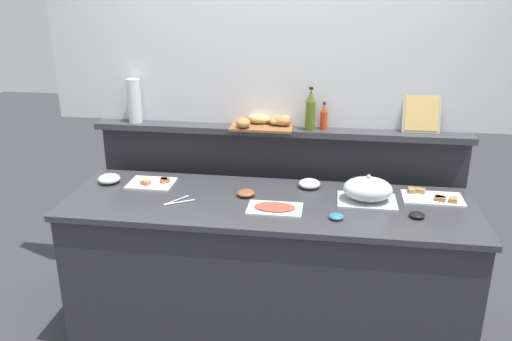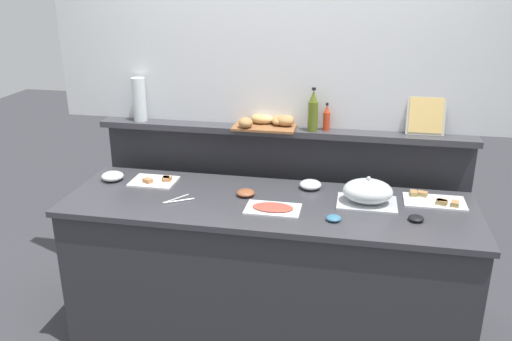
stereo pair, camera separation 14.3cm
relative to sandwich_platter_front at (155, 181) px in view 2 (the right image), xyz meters
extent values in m
plane|color=#38383D|center=(0.76, 0.43, -0.94)|extent=(12.00, 12.00, 0.00)
cube|color=#2D2D33|center=(0.76, -0.17, -0.49)|extent=(2.35, 0.71, 0.90)
cube|color=#38383D|center=(0.76, -0.17, -0.03)|extent=(2.39, 0.75, 0.03)
cube|color=#2D2D33|center=(0.76, 0.39, -0.34)|extent=(2.44, 0.08, 1.21)
cube|color=#38383D|center=(0.76, 0.34, 0.28)|extent=(2.44, 0.22, 0.04)
cube|color=silver|center=(0.76, 0.41, 0.98)|extent=(3.04, 0.08, 1.35)
cube|color=white|center=(-0.01, 0.00, 0.00)|extent=(0.28, 0.22, 0.01)
cube|color=#AD7A47|center=(0.07, 0.02, 0.01)|extent=(0.06, 0.04, 0.01)
cube|color=#D1664C|center=(0.07, 0.02, 0.01)|extent=(0.06, 0.04, 0.01)
cube|color=#AD7A47|center=(0.07, 0.02, 0.02)|extent=(0.06, 0.04, 0.01)
cube|color=#AD7A47|center=(-0.03, -0.04, 0.01)|extent=(0.07, 0.06, 0.01)
cube|color=#D1664C|center=(-0.03, -0.04, 0.01)|extent=(0.07, 0.06, 0.01)
cube|color=#AD7A47|center=(-0.03, -0.04, 0.02)|extent=(0.07, 0.06, 0.01)
cube|color=#AD7A47|center=(0.07, 0.01, 0.01)|extent=(0.06, 0.07, 0.01)
cube|color=#D1664C|center=(0.07, 0.01, 0.01)|extent=(0.06, 0.07, 0.01)
cube|color=#AD7A47|center=(0.07, 0.01, 0.02)|extent=(0.06, 0.07, 0.01)
cube|color=silver|center=(1.71, 0.01, 0.00)|extent=(0.35, 0.20, 0.01)
cube|color=#AD7A47|center=(1.65, 0.08, 0.01)|extent=(0.07, 0.06, 0.01)
cube|color=#66994C|center=(1.65, 0.08, 0.01)|extent=(0.07, 0.06, 0.01)
cube|color=#AD7A47|center=(1.65, 0.08, 0.02)|extent=(0.07, 0.06, 0.01)
cube|color=#AD7A47|center=(1.82, -0.04, 0.01)|extent=(0.05, 0.06, 0.01)
cube|color=#66994C|center=(1.82, -0.04, 0.01)|extent=(0.05, 0.06, 0.01)
cube|color=#AD7A47|center=(1.82, -0.04, 0.02)|extent=(0.05, 0.06, 0.01)
cube|color=#AD7A47|center=(1.74, -0.03, 0.01)|extent=(0.07, 0.06, 0.01)
cube|color=#66994C|center=(1.74, -0.03, 0.01)|extent=(0.07, 0.06, 0.01)
cube|color=#AD7A47|center=(1.74, -0.03, 0.02)|extent=(0.07, 0.06, 0.01)
cube|color=#AD7A47|center=(1.60, 0.08, 0.01)|extent=(0.04, 0.06, 0.01)
cube|color=#66994C|center=(1.60, 0.08, 0.01)|extent=(0.04, 0.06, 0.01)
cube|color=#AD7A47|center=(1.60, 0.08, 0.02)|extent=(0.04, 0.06, 0.01)
cube|color=#AD7A47|center=(1.74, -0.02, 0.01)|extent=(0.06, 0.04, 0.01)
cube|color=#66994C|center=(1.74, -0.02, 0.01)|extent=(0.06, 0.04, 0.01)
cube|color=#AD7A47|center=(1.74, -0.02, 0.02)|extent=(0.06, 0.04, 0.01)
cube|color=silver|center=(0.80, -0.27, 0.00)|extent=(0.31, 0.19, 0.01)
ellipsoid|color=#B24738|center=(0.80, -0.27, 0.01)|extent=(0.23, 0.13, 0.01)
cube|color=#B7BABF|center=(1.32, -0.09, 0.00)|extent=(0.34, 0.24, 0.01)
ellipsoid|color=silver|center=(1.32, -0.09, 0.07)|extent=(0.28, 0.23, 0.14)
sphere|color=#B7BABF|center=(1.32, -0.09, 0.15)|extent=(0.02, 0.02, 0.02)
ellipsoid|color=silver|center=(0.98, 0.08, 0.02)|extent=(0.14, 0.14, 0.05)
ellipsoid|color=#BF4C3F|center=(0.98, 0.08, 0.01)|extent=(0.11, 0.11, 0.03)
ellipsoid|color=silver|center=(-0.28, -0.02, 0.02)|extent=(0.14, 0.14, 0.06)
ellipsoid|color=#599959|center=(-0.28, -0.02, 0.01)|extent=(0.11, 0.11, 0.03)
ellipsoid|color=teal|center=(1.15, -0.34, 0.01)|extent=(0.08, 0.08, 0.03)
ellipsoid|color=brown|center=(0.61, -0.10, 0.01)|extent=(0.11, 0.11, 0.04)
ellipsoid|color=black|center=(1.58, -0.26, 0.01)|extent=(0.08, 0.08, 0.03)
cylinder|color=#B7BABF|center=(0.22, -0.24, 0.00)|extent=(0.11, 0.15, 0.01)
cylinder|color=#B7BABF|center=(0.25, -0.26, 0.00)|extent=(0.16, 0.10, 0.01)
sphere|color=#B7BABF|center=(0.17, -0.31, 0.00)|extent=(0.01, 0.01, 0.01)
cylinder|color=#56661E|center=(0.96, 0.29, 0.40)|extent=(0.06, 0.06, 0.19)
cone|color=#56661E|center=(0.96, 0.29, 0.53)|extent=(0.05, 0.05, 0.07)
cylinder|color=black|center=(0.96, 0.29, 0.57)|extent=(0.03, 0.03, 0.02)
cylinder|color=red|center=(1.05, 0.32, 0.36)|extent=(0.04, 0.04, 0.12)
cone|color=red|center=(1.05, 0.32, 0.44)|extent=(0.04, 0.04, 0.04)
cylinder|color=black|center=(1.05, 0.32, 0.47)|extent=(0.02, 0.02, 0.02)
cube|color=brown|center=(0.65, 0.31, 0.31)|extent=(0.40, 0.26, 0.02)
ellipsoid|color=tan|center=(0.78, 0.40, 0.35)|extent=(0.14, 0.15, 0.06)
ellipsoid|color=tan|center=(0.64, 0.34, 0.35)|extent=(0.12, 0.08, 0.06)
ellipsoid|color=#AD7A47|center=(0.54, 0.23, 0.35)|extent=(0.11, 0.13, 0.06)
ellipsoid|color=#B7844C|center=(0.73, 0.34, 0.35)|extent=(0.08, 0.14, 0.05)
ellipsoid|color=#AD7A47|center=(0.78, 0.31, 0.35)|extent=(0.16, 0.13, 0.06)
ellipsoid|color=tan|center=(0.61, 0.34, 0.35)|extent=(0.15, 0.12, 0.06)
cube|color=#B2AD9E|center=(1.65, 0.35, 0.42)|extent=(0.23, 0.08, 0.24)
cube|color=#E0B766|center=(1.65, 0.34, 0.43)|extent=(0.20, 0.06, 0.21)
cylinder|color=silver|center=(-0.20, 0.31, 0.45)|extent=(0.09, 0.09, 0.29)
camera|label=1|loc=(1.10, -3.00, 1.25)|focal=37.54mm
camera|label=2|loc=(1.24, -2.98, 1.25)|focal=37.54mm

